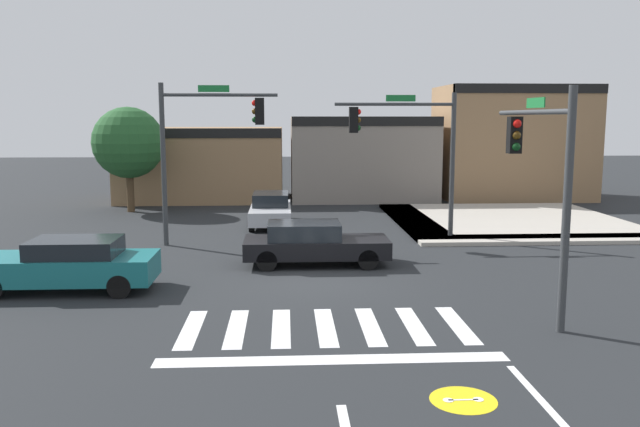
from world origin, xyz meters
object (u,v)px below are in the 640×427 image
traffic_signal_northwest (205,135)px  car_black (313,243)px  car_teal (68,264)px  roadside_tree (128,143)px  traffic_signal_northeast (409,139)px  car_silver (271,209)px  traffic_signal_southeast (540,162)px

traffic_signal_northwest → car_black: traffic_signal_northwest is taller
car_teal → roadside_tree: roadside_tree is taller
car_black → traffic_signal_northeast: bearing=47.5°
car_teal → car_black: (6.68, 2.81, -0.03)m
traffic_signal_northwest → car_silver: traffic_signal_northwest is taller
car_teal → roadside_tree: (-1.81, 15.07, 2.66)m
car_silver → car_black: bearing=10.9°
traffic_signal_southeast → car_silver: size_ratio=1.17×
car_silver → car_teal: (-5.18, -10.56, 0.03)m
car_teal → roadside_tree: 15.41m
traffic_signal_northeast → car_teal: size_ratio=1.17×
traffic_signal_southeast → car_teal: size_ratio=1.12×
traffic_signal_northeast → car_teal: bearing=33.5°
car_black → roadside_tree: roadside_tree is taller
traffic_signal_northwest → car_silver: size_ratio=1.30×
traffic_signal_northeast → car_teal: traffic_signal_northeast is taller
traffic_signal_northwest → traffic_signal_southeast: 12.37m
traffic_signal_southeast → roadside_tree: (-13.57, 17.51, -0.19)m
traffic_signal_southeast → traffic_signal_northeast: size_ratio=0.95×
car_silver → car_black: (1.49, -7.75, -0.00)m
traffic_signal_southeast → car_black: 7.85m
car_black → roadside_tree: (-8.49, 12.26, 2.69)m
car_silver → traffic_signal_northwest: bearing=-27.3°
car_silver → traffic_signal_northeast: bearing=55.2°
traffic_signal_southeast → car_black: traffic_signal_southeast is taller
traffic_signal_northwest → car_silver: (2.21, 4.29, -3.29)m
traffic_signal_northeast → car_teal: 12.89m
roadside_tree → traffic_signal_southeast: bearing=-52.2°
traffic_signal_northwest → traffic_signal_northeast: 7.49m
traffic_signal_northeast → roadside_tree: traffic_signal_northeast is taller
traffic_signal_northeast → car_black: traffic_signal_northeast is taller
traffic_signal_northeast → roadside_tree: size_ratio=1.08×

